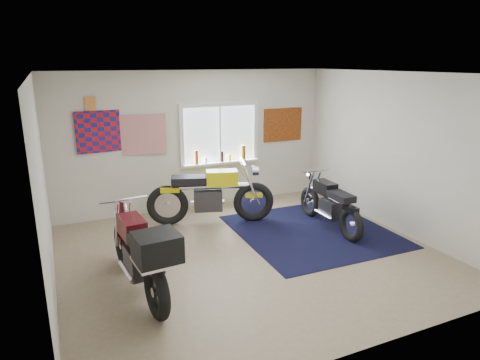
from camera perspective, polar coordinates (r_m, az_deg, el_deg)
name	(u,v)px	position (r m, az deg, el deg)	size (l,w,h in m)	color
ground	(250,254)	(6.65, 1.35, -9.90)	(5.50, 5.50, 0.00)	#9E896B
room_shell	(251,150)	(6.12, 1.45, 4.08)	(5.50, 5.50, 5.50)	white
navy_rug	(312,231)	(7.59, 9.63, -6.73)	(2.50, 2.60, 0.01)	black
window_assembly	(220,138)	(8.60, -2.72, 5.59)	(1.66, 0.17, 1.26)	white
oil_bottles	(225,155)	(8.63, -2.04, 3.33)	(1.09, 0.09, 0.30)	brown
flag_display	(90,103)	(7.95, -19.36, 9.60)	(1.60, 0.10, 1.17)	red
triumph_poster	(283,125)	(9.20, 5.73, 7.34)	(0.90, 0.03, 0.70)	#A54C14
yellow_triumph	(210,196)	(7.73, -3.96, -2.15)	(2.25, 0.91, 1.16)	black
black_chrome_bike	(330,205)	(7.67, 11.87, -3.33)	(0.57, 1.86, 0.95)	black
maroon_tourer	(141,254)	(5.48, -13.05, -9.61)	(0.69, 2.15, 1.09)	black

